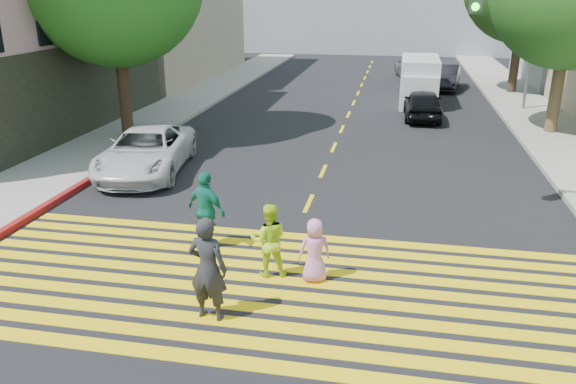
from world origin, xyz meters
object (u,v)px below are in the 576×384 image
(pedestrian_man, at_px, (208,269))
(pedestrian_woman, at_px, (269,240))
(pedestrian_child, at_px, (315,250))
(white_sedan, at_px, (146,151))
(silver_car, at_px, (414,67))
(dark_car_parked, at_px, (445,77))
(pedestrian_extra, at_px, (207,210))
(white_van, at_px, (419,82))
(dark_car_near, at_px, (423,104))

(pedestrian_man, relative_size, pedestrian_woman, 1.25)
(pedestrian_child, relative_size, white_sedan, 0.26)
(silver_car, relative_size, dark_car_parked, 1.17)
(dark_car_parked, bearing_deg, pedestrian_extra, -97.52)
(pedestrian_child, relative_size, white_van, 0.27)
(white_sedan, distance_m, dark_car_parked, 21.34)
(pedestrian_woman, xyz_separation_m, dark_car_near, (3.54, 15.93, -0.10))
(pedestrian_extra, distance_m, white_sedan, 6.24)
(pedestrian_child, bearing_deg, dark_car_near, -119.44)
(pedestrian_man, height_order, pedestrian_woman, pedestrian_man)
(silver_car, bearing_deg, pedestrian_child, 76.96)
(pedestrian_man, bearing_deg, silver_car, -90.31)
(dark_car_near, bearing_deg, silver_car, -90.80)
(pedestrian_child, relative_size, pedestrian_extra, 0.74)
(pedestrian_child, bearing_deg, white_van, -117.39)
(pedestrian_extra, bearing_deg, white_sedan, -28.72)
(silver_car, distance_m, dark_car_parked, 4.40)
(dark_car_parked, xyz_separation_m, white_van, (-1.65, -4.93, 0.39))
(pedestrian_woman, height_order, dark_car_parked, pedestrian_woman)
(pedestrian_woman, xyz_separation_m, pedestrian_extra, (-1.68, 1.04, 0.12))
(dark_car_near, bearing_deg, white_van, -89.85)
(white_sedan, height_order, white_van, white_van)
(pedestrian_woman, distance_m, silver_car, 28.85)
(pedestrian_child, bearing_deg, pedestrian_extra, -42.96)
(silver_car, bearing_deg, dark_car_near, 82.57)
(pedestrian_man, relative_size, dark_car_near, 0.49)
(pedestrian_man, height_order, white_sedan, pedestrian_man)
(white_sedan, bearing_deg, white_van, 48.41)
(white_sedan, bearing_deg, dark_car_near, 39.21)
(pedestrian_woman, distance_m, pedestrian_extra, 1.98)
(dark_car_parked, height_order, white_van, white_van)
(pedestrian_child, height_order, pedestrian_extra, pedestrian_extra)
(pedestrian_child, xyz_separation_m, dark_car_parked, (4.13, 24.66, 0.05))
(pedestrian_child, distance_m, white_sedan, 8.81)
(pedestrian_woman, xyz_separation_m, silver_car, (3.37, 28.65, -0.05))
(pedestrian_child, bearing_deg, white_sedan, -63.95)
(pedestrian_extra, height_order, white_sedan, pedestrian_extra)
(pedestrian_extra, height_order, silver_car, pedestrian_extra)
(pedestrian_extra, height_order, dark_car_near, pedestrian_extra)
(pedestrian_extra, height_order, white_van, white_van)
(pedestrian_woman, height_order, pedestrian_child, pedestrian_woman)
(silver_car, xyz_separation_m, white_van, (0.06, -8.98, 0.37))
(pedestrian_man, bearing_deg, white_sedan, -51.54)
(pedestrian_extra, relative_size, white_van, 0.37)
(pedestrian_woman, bearing_deg, pedestrian_child, 162.76)
(dark_car_parked, bearing_deg, dark_car_near, -91.57)
(pedestrian_man, xyz_separation_m, pedestrian_child, (1.64, 1.72, -0.31))
(pedestrian_extra, distance_m, silver_car, 28.07)
(pedestrian_woman, height_order, white_van, white_van)
(white_van, bearing_deg, pedestrian_woman, -99.50)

